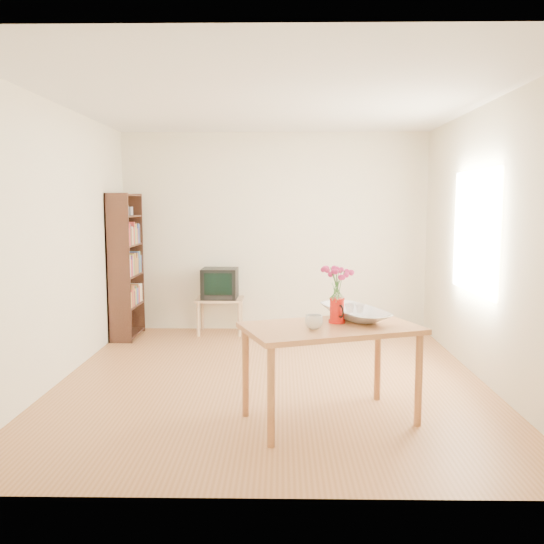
{
  "coord_description": "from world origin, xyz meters",
  "views": [
    {
      "loc": [
        0.09,
        -5.35,
        1.67
      ],
      "look_at": [
        0.0,
        0.3,
        1.0
      ],
      "focal_mm": 38.0,
      "sensor_mm": 36.0,
      "label": 1
    }
  ],
  "objects_px": {
    "table": "(331,337)",
    "bowl": "(355,288)",
    "pitcher": "(337,311)",
    "mug": "(314,322)",
    "television": "(220,283)"
  },
  "relations": [
    {
      "from": "table",
      "to": "television",
      "type": "bearing_deg",
      "value": 91.18
    },
    {
      "from": "table",
      "to": "mug",
      "type": "height_order",
      "value": "mug"
    },
    {
      "from": "mug",
      "to": "table",
      "type": "bearing_deg",
      "value": -170.01
    },
    {
      "from": "table",
      "to": "television",
      "type": "relative_size",
      "value": 3.21
    },
    {
      "from": "pitcher",
      "to": "bowl",
      "type": "height_order",
      "value": "bowl"
    },
    {
      "from": "table",
      "to": "bowl",
      "type": "relative_size",
      "value": 2.78
    },
    {
      "from": "mug",
      "to": "bowl",
      "type": "bearing_deg",
      "value": -162.37
    },
    {
      "from": "mug",
      "to": "bowl",
      "type": "distance_m",
      "value": 0.57
    },
    {
      "from": "bowl",
      "to": "television",
      "type": "xyz_separation_m",
      "value": [
        -1.38,
        2.75,
        -0.34
      ]
    },
    {
      "from": "pitcher",
      "to": "bowl",
      "type": "bearing_deg",
      "value": 29.13
    },
    {
      "from": "table",
      "to": "pitcher",
      "type": "relative_size",
      "value": 7.17
    },
    {
      "from": "mug",
      "to": "television",
      "type": "distance_m",
      "value": 3.32
    },
    {
      "from": "pitcher",
      "to": "television",
      "type": "relative_size",
      "value": 0.45
    },
    {
      "from": "bowl",
      "to": "television",
      "type": "relative_size",
      "value": 1.15
    },
    {
      "from": "pitcher",
      "to": "television",
      "type": "distance_m",
      "value": 3.18
    }
  ]
}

